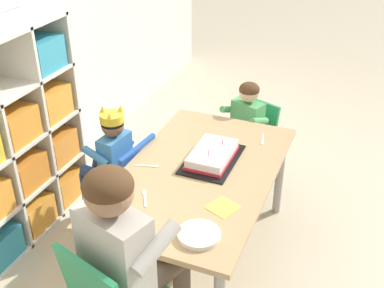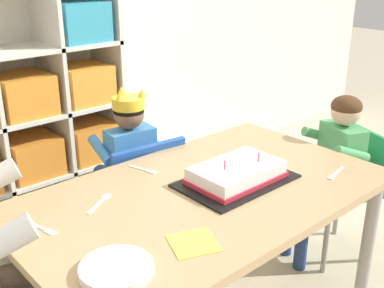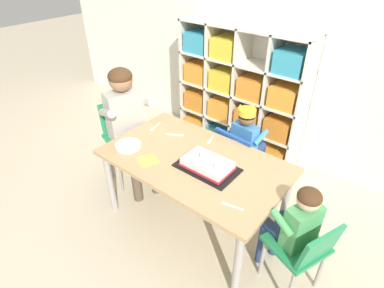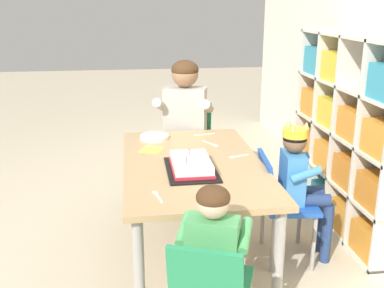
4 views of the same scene
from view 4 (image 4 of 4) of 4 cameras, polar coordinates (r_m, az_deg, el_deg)
ground at (r=2.86m, az=0.08°, el=-13.71°), size 16.00×16.00×0.00m
storage_cubby_shelf at (r=3.23m, az=19.31°, el=0.39°), size 1.30×0.32×1.28m
activity_table at (r=2.62m, az=0.09°, el=-3.59°), size 1.31×0.78×0.60m
classroom_chair_blue at (r=2.72m, az=10.93°, el=-6.55°), size 0.40×0.35×0.64m
child_with_crown at (r=2.70m, az=13.31°, el=-3.82°), size 0.31×0.31×0.84m
classroom_chair_adult_side at (r=3.44m, az=-0.69°, el=0.45°), size 0.41×0.45×0.75m
adult_helper_seated at (r=3.27m, az=-1.05°, el=3.23°), size 0.48×0.46×1.08m
classroom_chair_guest_side at (r=1.93m, az=2.19°, el=-17.51°), size 0.42×0.41×0.61m
guest_at_table_side at (r=1.94m, az=2.82°, el=-12.67°), size 0.34×0.34×0.80m
birthday_cake_on_tray at (r=2.46m, az=-0.10°, el=-2.67°), size 0.42×0.27×0.10m
paper_plate_stack at (r=3.04m, az=-4.71°, el=0.88°), size 0.19×0.19×0.02m
paper_napkin_square at (r=2.81m, az=-5.04°, el=-0.71°), size 0.17×0.17×0.00m
fork_near_cake_tray at (r=2.92m, az=2.41°, el=0.03°), size 0.13×0.08×0.00m
fork_at_table_front_edge at (r=2.16m, az=-4.33°, el=-6.47°), size 0.14×0.04×0.00m
fork_scattered_mid_table at (r=3.12m, az=1.43°, el=1.20°), size 0.05×0.15×0.00m
fork_by_napkin at (r=2.70m, az=5.72°, el=-1.51°), size 0.05×0.13×0.00m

